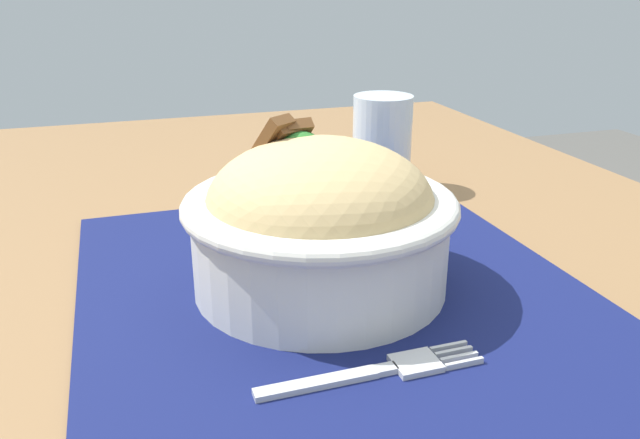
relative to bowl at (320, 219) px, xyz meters
The scene contains 5 objects.
table 0.14m from the bowl, 36.46° to the left, with size 1.27×0.76×0.77m.
placemat 0.06m from the bowl, 12.43° to the left, with size 0.45×0.35×0.00m, color #11194C.
bowl is the anchor object (origin of this frame).
fork 0.12m from the bowl, ahead, with size 0.02×0.13×0.00m.
drinking_glass 0.24m from the bowl, 146.74° to the left, with size 0.06×0.06×0.10m.
Camera 1 is at (0.36, -0.15, 0.98)m, focal length 36.06 mm.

